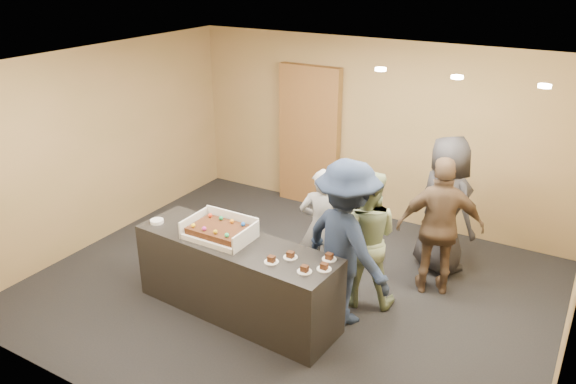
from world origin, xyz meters
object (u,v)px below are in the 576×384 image
Objects in this scene: plate_stack at (157,221)px; person_navy_man at (346,244)px; cake_box at (221,233)px; storage_cabinet at (309,137)px; person_dark_suit at (445,205)px; person_server_grey at (322,227)px; serving_counter at (237,278)px; person_brown_extra at (440,227)px; sheet_cake at (219,230)px; person_sage_man at (364,238)px.

person_navy_man is (2.15, 0.58, 0.02)m from plate_stack.
cake_box is 4.69× the size of plate_stack.
plate_stack is at bearing -94.89° from storage_cabinet.
person_dark_suit is at bearing -22.15° from storage_cabinet.
person_navy_man is (0.58, -0.57, 0.19)m from person_server_grey.
person_navy_man is at bearing -54.57° from storage_cabinet.
serving_counter is 2.43m from person_brown_extra.
storage_cabinet reaches higher than serving_counter.
sheet_cake is (-0.00, -0.03, 0.05)m from cake_box.
person_server_grey is (0.72, 1.08, -0.25)m from sheet_cake.
sheet_cake reaches higher than serving_counter.
person_brown_extra reaches higher than cake_box.
person_sage_man is at bearing 34.09° from cake_box.
storage_cabinet is at bearing 85.11° from plate_stack.
person_brown_extra is (2.00, 1.58, -0.14)m from sheet_cake.
person_server_grey is at bearing -1.54° from person_brown_extra.
person_dark_suit is (2.75, 2.21, -0.03)m from plate_stack.
person_sage_man is 0.92× the size of person_dark_suit.
cake_box is 0.41× the size of person_dark_suit.
person_dark_suit is at bearing 38.76° from plate_stack.
person_navy_man is at bearing 101.36° from person_dark_suit.
person_server_grey reaches higher than sheet_cake.
plate_stack is at bearing 6.28° from person_sage_man.
cake_box is 1.29m from person_server_grey.
serving_counter is 1.34× the size of person_dark_suit.
person_brown_extra is (2.00, 1.56, -0.09)m from cake_box.
cake_box is 1.61m from person_sage_man.
plate_stack is at bearing 39.48° from person_navy_man.
plate_stack is (-0.85, -0.07, -0.08)m from sheet_cake.
person_sage_man is 0.88× the size of person_navy_man.
person_sage_man is (1.33, 0.93, -0.18)m from sheet_cake.
storage_cabinet is 2.47m from person_server_grey.
serving_counter is 0.59m from sheet_cake.
plate_stack is 1.95m from person_server_grey.
person_server_grey is at bearing 73.56° from person_dark_suit.
plate_stack is 3.53m from person_dark_suit.
person_server_grey reaches higher than cake_box.
person_dark_suit is at bearing 55.42° from serving_counter.
sheet_cake is 1.39m from person_navy_man.
person_sage_man reaches higher than cake_box.
sheet_cake is (0.58, -3.14, -0.12)m from storage_cabinet.
person_server_grey is at bearing -57.94° from storage_cabinet.
person_navy_man is 1.10× the size of person_brown_extra.
sheet_cake is 1.32m from person_server_grey.
storage_cabinet is 14.42× the size of plate_stack.
cake_box is at bearing 79.68° from person_dark_suit.
person_navy_man is at bearing 21.48° from sheet_cake.
person_dark_suit is (1.90, 2.11, -0.05)m from cake_box.
person_sage_man is at bearing -70.36° from person_navy_man.
sheet_cake is 0.37× the size of person_brown_extra.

